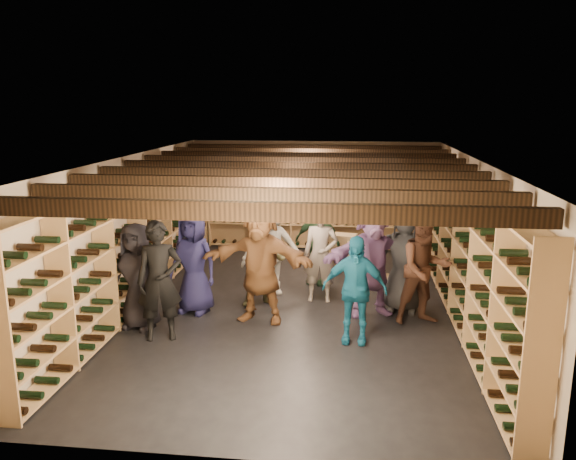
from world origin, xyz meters
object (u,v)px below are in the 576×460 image
(crate_stack_right, at_px, (361,261))
(person_12, at_px, (404,259))
(person_1, at_px, (159,281))
(person_9, at_px, (272,247))
(crate_loose, at_px, (392,281))
(person_5, at_px, (260,262))
(person_0, at_px, (137,276))
(person_2, at_px, (263,262))
(person_7, at_px, (321,255))
(crate_stack_left, at_px, (343,251))
(person_6, at_px, (193,262))
(person_10, at_px, (317,243))
(person_11, at_px, (372,259))
(person_8, at_px, (425,269))
(person_4, at_px, (354,289))

(crate_stack_right, height_order, person_12, person_12)
(person_1, height_order, person_9, person_1)
(crate_loose, xyz_separation_m, person_9, (-2.08, -0.69, 0.76))
(person_5, bearing_deg, person_0, -154.13)
(person_1, height_order, person_5, person_5)
(person_2, distance_m, person_7, 0.97)
(crate_stack_left, distance_m, person_7, 2.04)
(crate_stack_left, relative_size, person_9, 0.40)
(crate_stack_left, xyz_separation_m, person_6, (-2.29, -2.70, 0.47))
(person_10, bearing_deg, person_6, -114.72)
(crate_loose, xyz_separation_m, person_1, (-3.36, -2.72, 0.76))
(person_1, xyz_separation_m, person_10, (2.00, 2.72, -0.08))
(person_6, relative_size, person_11, 0.91)
(person_5, bearing_deg, person_10, 78.90)
(person_2, distance_m, person_5, 0.65)
(person_1, xyz_separation_m, person_2, (1.22, 1.45, -0.11))
(person_12, bearing_deg, crate_stack_right, 121.65)
(person_8, bearing_deg, person_2, 151.48)
(person_1, relative_size, person_6, 1.04)
(crate_loose, bearing_deg, person_6, -152.48)
(person_2, xyz_separation_m, person_5, (0.05, -0.62, 0.18))
(person_2, distance_m, person_9, 0.58)
(person_10, height_order, person_12, person_12)
(crate_stack_left, relative_size, person_0, 0.43)
(person_6, bearing_deg, person_2, 35.23)
(person_8, relative_size, person_11, 0.95)
(person_0, bearing_deg, person_2, 45.63)
(crate_stack_right, xyz_separation_m, person_11, (0.13, -1.85, 0.55))
(crate_loose, bearing_deg, person_5, -137.88)
(person_8, xyz_separation_m, person_12, (-0.26, 0.49, 0.01))
(person_1, distance_m, person_8, 3.83)
(person_8, relative_size, person_10, 1.11)
(crate_loose, height_order, person_0, person_0)
(crate_loose, height_order, person_1, person_1)
(crate_stack_left, height_order, person_5, person_5)
(person_0, bearing_deg, person_11, 27.16)
(person_5, bearing_deg, person_8, 14.02)
(person_2, relative_size, person_4, 0.98)
(person_1, relative_size, person_9, 1.00)
(person_4, relative_size, person_6, 0.93)
(person_0, xyz_separation_m, person_1, (0.45, -0.34, 0.06))
(person_1, xyz_separation_m, person_4, (2.67, 0.21, -0.09))
(person_10, bearing_deg, person_0, -112.88)
(crate_loose, height_order, person_12, person_12)
(person_5, bearing_deg, person_1, -136.74)
(person_6, height_order, person_7, person_6)
(crate_stack_right, relative_size, person_10, 0.45)
(person_7, bearing_deg, person_5, -131.30)
(person_7, xyz_separation_m, person_9, (-0.83, 0.22, 0.05))
(person_7, relative_size, person_9, 0.94)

